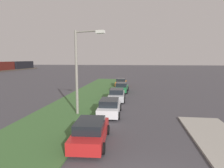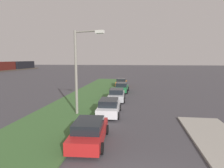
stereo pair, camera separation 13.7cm
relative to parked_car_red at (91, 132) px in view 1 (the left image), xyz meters
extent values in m
cube|color=#3D6633|center=(5.66, 3.76, -0.66)|extent=(60.00, 6.00, 0.12)
cube|color=red|center=(0.05, 0.00, -0.15)|extent=(4.40, 2.05, 0.70)
cube|color=black|center=(-0.15, -0.01, 0.48)|extent=(2.29, 1.73, 0.55)
cylinder|color=black|center=(1.35, 0.98, -0.40)|extent=(0.65, 0.26, 0.64)
cylinder|color=black|center=(1.45, -0.82, -0.40)|extent=(0.65, 0.26, 0.64)
cylinder|color=black|center=(-1.35, 0.82, -0.40)|extent=(0.65, 0.26, 0.64)
cylinder|color=black|center=(-1.25, -0.97, -0.40)|extent=(0.65, 0.26, 0.64)
cube|color=silver|center=(6.03, -0.29, -0.15)|extent=(4.37, 1.97, 0.70)
cube|color=black|center=(5.83, -0.30, 0.48)|extent=(2.26, 1.69, 0.55)
cylinder|color=black|center=(7.35, 0.66, -0.40)|extent=(0.65, 0.25, 0.64)
cylinder|color=black|center=(7.42, -1.14, -0.40)|extent=(0.65, 0.25, 0.64)
cylinder|color=black|center=(4.65, 0.55, -0.40)|extent=(0.65, 0.25, 0.64)
cylinder|color=black|center=(4.72, -1.25, -0.40)|extent=(0.65, 0.25, 0.64)
cube|color=#B2B5BA|center=(11.99, -0.33, -0.15)|extent=(4.38, 2.00, 0.70)
cube|color=black|center=(11.79, -0.34, 0.48)|extent=(2.27, 1.70, 0.55)
cylinder|color=black|center=(13.29, 0.63, -0.40)|extent=(0.65, 0.25, 0.64)
cylinder|color=black|center=(13.38, -1.17, -0.40)|extent=(0.65, 0.25, 0.64)
cylinder|color=black|center=(10.60, 0.50, -0.40)|extent=(0.65, 0.25, 0.64)
cylinder|color=black|center=(10.68, -1.30, -0.40)|extent=(0.65, 0.25, 0.64)
cube|color=#1E6B38|center=(18.10, -0.43, -0.15)|extent=(4.33, 1.87, 0.70)
cube|color=black|center=(17.90, -0.43, 0.48)|extent=(2.22, 1.63, 0.55)
cylinder|color=black|center=(19.46, 0.45, -0.40)|extent=(0.64, 0.23, 0.64)
cylinder|color=black|center=(19.43, -1.35, -0.40)|extent=(0.64, 0.23, 0.64)
cylinder|color=black|center=(16.76, 0.49, -0.40)|extent=(0.64, 0.23, 0.64)
cylinder|color=black|center=(16.73, -1.31, -0.40)|extent=(0.64, 0.23, 0.64)
cube|color=orange|center=(24.23, 0.15, -0.15)|extent=(4.30, 1.80, 0.70)
cube|color=black|center=(24.03, 0.15, 0.48)|extent=(2.20, 1.60, 0.55)
cylinder|color=black|center=(25.58, 1.05, -0.40)|extent=(0.64, 0.22, 0.64)
cylinder|color=black|center=(25.58, -0.75, -0.40)|extent=(0.64, 0.22, 0.64)
cylinder|color=black|center=(22.88, 1.05, -0.40)|extent=(0.64, 0.22, 0.64)
cylinder|color=black|center=(22.88, -0.75, -0.40)|extent=(0.64, 0.22, 0.64)
cube|color=#511914|center=(58.88, 51.54, 1.48)|extent=(14.00, 3.00, 3.40)
cube|color=black|center=(74.08, 51.54, 1.48)|extent=(14.00, 3.00, 3.40)
cylinder|color=gray|center=(5.58, 2.60, 3.03)|extent=(0.24, 0.24, 7.50)
cylinder|color=gray|center=(5.25, 1.45, 6.63)|extent=(0.78, 2.34, 0.12)
cube|color=silver|center=(4.92, 0.30, 6.53)|extent=(0.54, 0.77, 0.24)
camera|label=1|loc=(-10.65, -2.69, 4.35)|focal=30.39mm
camera|label=2|loc=(-10.63, -2.83, 4.35)|focal=30.39mm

